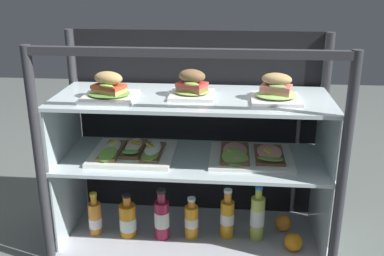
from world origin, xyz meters
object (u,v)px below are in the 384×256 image
open_sandwich_tray_far_left (133,152)px  orange_fruit_beside_bottles (293,242)px  open_sandwich_tray_mid_left (251,155)px  juice_bottle_front_second (227,217)px  plated_roll_sandwich_center (109,89)px  juice_bottle_back_left (257,217)px  juice_bottle_front_left_end (162,218)px  juice_bottle_front_right_end (95,218)px  juice_bottle_front_middle (128,220)px  plated_roll_sandwich_near_right_corner (191,87)px  plated_roll_sandwich_left_of_center (276,91)px  orange_fruit_near_left_post (283,223)px  juice_bottle_front_fourth (192,221)px

open_sandwich_tray_far_left → orange_fruit_beside_bottles: open_sandwich_tray_far_left is taller
open_sandwich_tray_mid_left → juice_bottle_front_second: bearing=-167.3°
plated_roll_sandwich_center → juice_bottle_back_left: 0.82m
plated_roll_sandwich_center → orange_fruit_beside_bottles: bearing=-2.3°
plated_roll_sandwich_center → juice_bottle_front_left_end: plated_roll_sandwich_center is taller
plated_roll_sandwich_center → juice_bottle_front_right_end: size_ratio=1.02×
plated_roll_sandwich_center → open_sandwich_tray_mid_left: bearing=7.0°
juice_bottle_front_middle → juice_bottle_front_left_end: (0.15, -0.01, 0.02)m
plated_roll_sandwich_near_right_corner → juice_bottle_front_left_end: (-0.12, -0.04, -0.57)m
plated_roll_sandwich_left_of_center → juice_bottle_front_right_end: 0.95m
open_sandwich_tray_far_left → open_sandwich_tray_mid_left: size_ratio=1.00×
juice_bottle_front_second → orange_fruit_beside_bottles: juice_bottle_front_second is taller
plated_roll_sandwich_left_of_center → orange_fruit_beside_bottles: 0.64m
plated_roll_sandwich_near_right_corner → orange_fruit_near_left_post: size_ratio=2.36×
plated_roll_sandwich_center → juice_bottle_front_left_end: 0.60m
open_sandwich_tray_far_left → open_sandwich_tray_mid_left: (0.49, 0.02, -0.00)m
juice_bottle_front_fourth → plated_roll_sandwich_near_right_corner: bearing=96.6°
juice_bottle_front_fourth → plated_roll_sandwich_left_of_center: bearing=0.6°
juice_bottle_back_left → orange_fruit_near_left_post: juice_bottle_back_left is taller
open_sandwich_tray_far_left → juice_bottle_front_left_end: (0.12, -0.04, -0.29)m
juice_bottle_front_left_end → orange_fruit_near_left_post: size_ratio=3.15×
plated_roll_sandwich_near_right_corner → juice_bottle_front_middle: size_ratio=0.88×
open_sandwich_tray_mid_left → juice_bottle_front_middle: (-0.52, -0.05, -0.31)m
plated_roll_sandwich_left_of_center → juice_bottle_front_middle: plated_roll_sandwich_left_of_center is taller
juice_bottle_front_right_end → juice_bottle_front_left_end: size_ratio=0.85×
juice_bottle_front_right_end → plated_roll_sandwich_near_right_corner: bearing=4.4°
open_sandwich_tray_far_left → juice_bottle_back_left: 0.60m
orange_fruit_near_left_post → juice_bottle_front_fourth: bearing=-168.1°
juice_bottle_front_left_end → juice_bottle_front_middle: bearing=177.8°
juice_bottle_front_left_end → juice_bottle_front_second: size_ratio=1.02×
open_sandwich_tray_far_left → orange_fruit_near_left_post: bearing=5.9°
juice_bottle_front_middle → open_sandwich_tray_mid_left: bearing=5.4°
juice_bottle_front_left_end → orange_fruit_beside_bottles: (0.56, -0.04, -0.06)m
juice_bottle_front_left_end → open_sandwich_tray_mid_left: bearing=8.4°
open_sandwich_tray_mid_left → juice_bottle_front_fourth: size_ratio=1.80×
juice_bottle_front_fourth → orange_fruit_beside_bottles: bearing=-8.2°
orange_fruit_near_left_post → juice_bottle_front_right_end: bearing=-173.4°
juice_bottle_back_left → juice_bottle_front_fourth: bearing=-177.3°
plated_roll_sandwich_left_of_center → open_sandwich_tray_mid_left: (-0.08, 0.03, -0.28)m
juice_bottle_front_middle → juice_bottle_front_left_end: bearing=-2.2°
plated_roll_sandwich_near_right_corner → juice_bottle_front_right_end: size_ratio=0.88×
open_sandwich_tray_far_left → juice_bottle_front_right_end: bearing=-170.8°
open_sandwich_tray_far_left → juice_bottle_front_fourth: open_sandwich_tray_far_left is taller
open_sandwich_tray_mid_left → juice_bottle_front_second: size_ratio=1.50×
plated_roll_sandwich_left_of_center → juice_bottle_front_fourth: 0.67m
juice_bottle_front_fourth → juice_bottle_back_left: juice_bottle_back_left is taller
juice_bottle_front_middle → orange_fruit_beside_bottles: size_ratio=2.61×
plated_roll_sandwich_near_right_corner → juice_bottle_back_left: (0.28, -0.01, -0.56)m
juice_bottle_front_middle → juice_bottle_front_left_end: 0.15m
juice_bottle_front_left_end → orange_fruit_near_left_post: juice_bottle_front_left_end is taller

